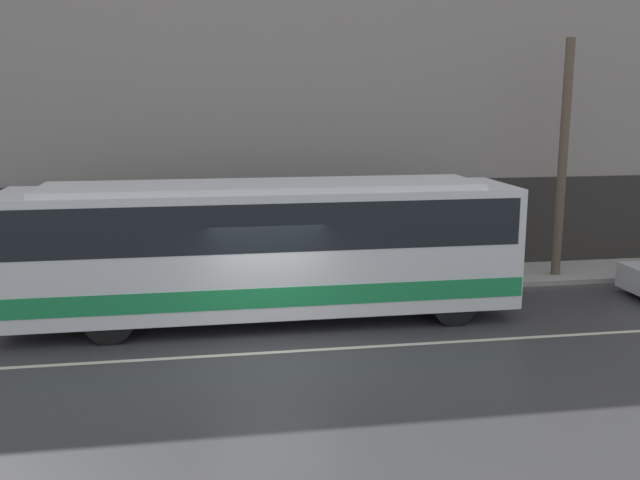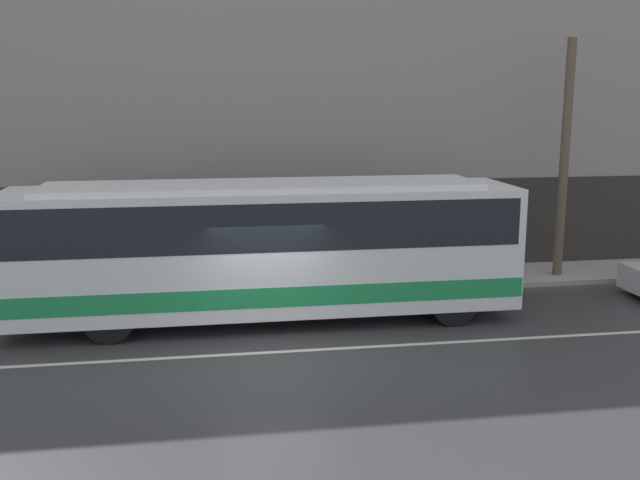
% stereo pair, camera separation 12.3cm
% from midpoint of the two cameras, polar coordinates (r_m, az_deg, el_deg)
% --- Properties ---
extents(ground_plane, '(60.00, 60.00, 0.00)m').
position_cam_midpoint_polar(ground_plane, '(15.02, -4.03, -8.97)').
color(ground_plane, '#38383A').
extents(sidewalk, '(60.00, 2.33, 0.14)m').
position_cam_midpoint_polar(sidewalk, '(19.91, -5.47, -3.64)').
color(sidewalk, '#A09E99').
rests_on(sidewalk, ground_plane).
extents(building_facade, '(60.00, 0.35, 13.27)m').
position_cam_midpoint_polar(building_facade, '(20.57, -6.09, 14.69)').
color(building_facade, gray).
rests_on(building_facade, ground_plane).
extents(lane_stripe, '(54.00, 0.14, 0.01)m').
position_cam_midpoint_polar(lane_stripe, '(15.02, -4.03, -8.95)').
color(lane_stripe, beige).
rests_on(lane_stripe, ground_plane).
extents(transit_bus, '(11.75, 2.59, 3.28)m').
position_cam_midpoint_polar(transit_bus, '(16.68, -4.63, -0.31)').
color(transit_bus, white).
rests_on(transit_bus, ground_plane).
extents(utility_pole_near, '(0.26, 0.26, 6.67)m').
position_cam_midpoint_polar(utility_pole_near, '(21.37, 18.69, 6.12)').
color(utility_pole_near, brown).
rests_on(utility_pole_near, sidewalk).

